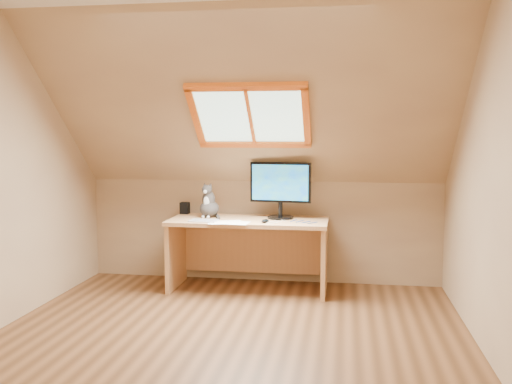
# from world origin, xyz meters

# --- Properties ---
(ground) EXTENTS (3.50, 3.50, 0.00)m
(ground) POSITION_xyz_m (0.00, 0.00, 0.00)
(ground) COLOR brown
(ground) RESTS_ON ground
(room_shell) EXTENTS (3.52, 3.52, 2.41)m
(room_shell) POSITION_xyz_m (0.00, -0.09, 1.43)
(room_shell) COLOR tan
(room_shell) RESTS_ON ground
(desk) EXTENTS (1.48, 0.65, 0.67)m
(desk) POSITION_xyz_m (-0.07, 1.44, 0.46)
(desk) COLOR tan
(desk) RESTS_ON ground
(monitor) EXTENTS (0.58, 0.24, 0.53)m
(monitor) POSITION_xyz_m (0.22, 1.46, 0.98)
(monitor) COLOR black
(monitor) RESTS_ON desk
(cat) EXTENTS (0.22, 0.25, 0.34)m
(cat) POSITION_xyz_m (-0.47, 1.45, 0.79)
(cat) COLOR #46413E
(cat) RESTS_ON desk
(desk_speaker) EXTENTS (0.09, 0.09, 0.12)m
(desk_speaker) POSITION_xyz_m (-0.76, 1.63, 0.73)
(desk_speaker) COLOR black
(desk_speaker) RESTS_ON desk
(graphics_tablet) EXTENTS (0.26, 0.20, 0.01)m
(graphics_tablet) POSITION_xyz_m (-0.46, 1.19, 0.68)
(graphics_tablet) COLOR #B2B2B7
(graphics_tablet) RESTS_ON desk
(mouse) EXTENTS (0.09, 0.11, 0.03)m
(mouse) POSITION_xyz_m (0.11, 1.19, 0.69)
(mouse) COLOR black
(mouse) RESTS_ON desk
(papers) EXTENTS (0.35, 0.30, 0.01)m
(papers) POSITION_xyz_m (-0.19, 1.12, 0.68)
(papers) COLOR white
(papers) RESTS_ON desk
(cables) EXTENTS (0.51, 0.26, 0.01)m
(cables) POSITION_xyz_m (0.35, 1.26, 0.68)
(cables) COLOR silver
(cables) RESTS_ON desk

